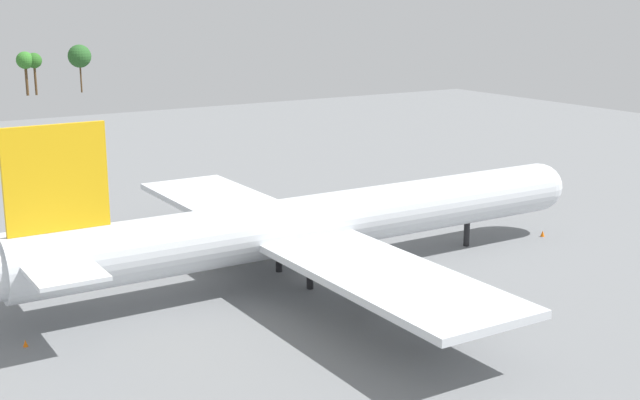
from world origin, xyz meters
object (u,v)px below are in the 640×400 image
object	(u,v)px
cargo_loader	(171,226)
safety_cone_nose	(543,234)
safety_cone_tail	(25,343)
cargo_airplane	(316,223)

from	to	relation	value
cargo_loader	safety_cone_nose	world-z (taller)	cargo_loader
cargo_loader	safety_cone_tail	bearing A→B (deg)	-132.31
cargo_airplane	safety_cone_nose	distance (m)	32.15
cargo_loader	safety_cone_nose	distance (m)	45.89
cargo_airplane	safety_cone_nose	size ratio (longest dim) A/B	92.64
cargo_airplane	cargo_loader	world-z (taller)	cargo_airplane
cargo_airplane	cargo_loader	size ratio (longest dim) A/B	12.90
cargo_airplane	safety_cone_tail	world-z (taller)	cargo_airplane
safety_cone_nose	safety_cone_tail	size ratio (longest dim) A/B	1.22
safety_cone_tail	cargo_loader	bearing A→B (deg)	47.69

